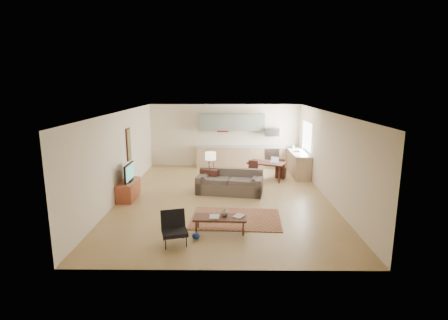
{
  "coord_description": "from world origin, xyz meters",
  "views": [
    {
      "loc": [
        0.11,
        -10.65,
        3.5
      ],
      "look_at": [
        0.0,
        0.3,
        1.15
      ],
      "focal_mm": 28.0,
      "sensor_mm": 36.0,
      "label": 1
    }
  ],
  "objects_px": {
    "console_table": "(211,179)",
    "tv_credenza": "(129,190)",
    "dining_table": "(266,171)",
    "coffee_table": "(220,224)",
    "sofa": "(230,182)",
    "armchair": "(174,229)"
  },
  "relations": [
    {
      "from": "tv_credenza",
      "to": "coffee_table",
      "type": "bearing_deg",
      "value": -40.81
    },
    {
      "from": "coffee_table",
      "to": "armchair",
      "type": "relative_size",
      "value": 1.77
    },
    {
      "from": "armchair",
      "to": "console_table",
      "type": "height_order",
      "value": "console_table"
    },
    {
      "from": "armchair",
      "to": "console_table",
      "type": "xyz_separation_m",
      "value": [
        0.61,
        4.19,
        0.0
      ]
    },
    {
      "from": "coffee_table",
      "to": "console_table",
      "type": "relative_size",
      "value": 1.75
    },
    {
      "from": "coffee_table",
      "to": "tv_credenza",
      "type": "height_order",
      "value": "tv_credenza"
    },
    {
      "from": "sofa",
      "to": "console_table",
      "type": "relative_size",
      "value": 3.03
    },
    {
      "from": "coffee_table",
      "to": "dining_table",
      "type": "height_order",
      "value": "dining_table"
    },
    {
      "from": "console_table",
      "to": "dining_table",
      "type": "xyz_separation_m",
      "value": [
        2.04,
        1.31,
        -0.03
      ]
    },
    {
      "from": "sofa",
      "to": "dining_table",
      "type": "height_order",
      "value": "sofa"
    },
    {
      "from": "coffee_table",
      "to": "console_table",
      "type": "distance_m",
      "value": 3.53
    },
    {
      "from": "dining_table",
      "to": "tv_credenza",
      "type": "bearing_deg",
      "value": -129.83
    },
    {
      "from": "tv_credenza",
      "to": "console_table",
      "type": "bearing_deg",
      "value": 20.91
    },
    {
      "from": "coffee_table",
      "to": "console_table",
      "type": "xyz_separation_m",
      "value": [
        -0.39,
        3.5,
        0.17
      ]
    },
    {
      "from": "console_table",
      "to": "dining_table",
      "type": "distance_m",
      "value": 2.42
    },
    {
      "from": "armchair",
      "to": "sofa",
      "type": "bearing_deg",
      "value": 55.8
    },
    {
      "from": "coffee_table",
      "to": "console_table",
      "type": "height_order",
      "value": "console_table"
    },
    {
      "from": "armchair",
      "to": "tv_credenza",
      "type": "xyz_separation_m",
      "value": [
        -1.93,
        3.22,
        -0.08
      ]
    },
    {
      "from": "armchair",
      "to": "console_table",
      "type": "relative_size",
      "value": 0.99
    },
    {
      "from": "armchair",
      "to": "dining_table",
      "type": "xyz_separation_m",
      "value": [
        2.65,
        5.49,
        -0.02
      ]
    },
    {
      "from": "armchair",
      "to": "tv_credenza",
      "type": "height_order",
      "value": "armchair"
    },
    {
      "from": "console_table",
      "to": "tv_credenza",
      "type": "bearing_deg",
      "value": -134.58
    }
  ]
}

